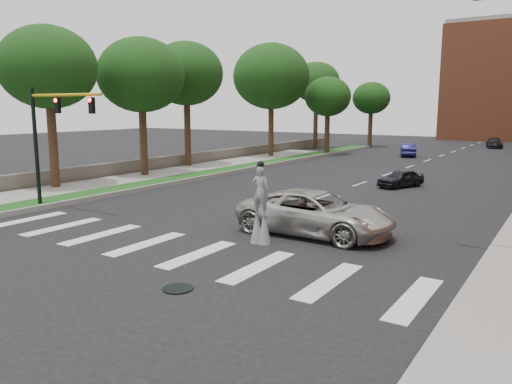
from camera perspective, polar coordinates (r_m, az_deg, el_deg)
name	(u,v)px	position (r m, az deg, el deg)	size (l,w,h in m)	color
ground_plane	(152,256)	(18.29, -11.79, -7.15)	(160.00, 160.00, 0.00)	black
grass_median	(225,171)	(40.57, -3.54, 2.45)	(2.00, 60.00, 0.25)	#154814
median_curb	(236,171)	(39.96, -2.32, 2.37)	(0.20, 60.00, 0.28)	gray
sidewalk_left	(102,184)	(35.37, -17.19, 0.90)	(4.00, 60.00, 0.18)	gray
stone_wall	(189,159)	(45.48, -7.64, 3.70)	(0.50, 56.00, 1.10)	#5E5950
manhole	(178,289)	(14.95, -8.92, -10.85)	(0.90, 0.90, 0.04)	black
traffic_signal	(49,129)	(27.02, -22.55, 6.66)	(5.30, 0.23, 6.20)	black
stilt_performer	(261,209)	(19.18, 0.53, -1.99)	(0.84, 0.55, 3.22)	#372316
suv_crossing	(316,213)	(20.78, 6.82, -2.40)	(3.01, 6.53, 1.81)	#B7B5AD
car_near	(401,178)	(34.22, 16.20, 1.51)	(1.39, 3.46, 1.18)	black
car_mid	(408,150)	(55.96, 16.98, 4.62)	(1.46, 4.20, 1.38)	#17164E
car_far	(494,143)	(71.53, 25.59, 5.06)	(1.75, 4.31, 1.25)	black
tree_1	(48,68)	(34.21, -22.70, 12.95)	(6.01, 6.01, 10.21)	#372316
tree_2	(141,76)	(38.34, -13.01, 12.85)	(6.40, 6.40, 10.26)	#372316
tree_3	(186,74)	(43.93, -7.98, 13.20)	(6.34, 6.34, 10.72)	#372316
tree_4	(271,77)	(52.54, 1.75, 13.05)	(7.88, 7.88, 11.68)	#372316
tree_5	(316,83)	(63.35, 6.91, 12.28)	(5.85, 5.85, 10.71)	#372316
tree_6	(328,97)	(55.85, 8.22, 10.69)	(5.05, 5.05, 8.49)	#372316
tree_7	(371,98)	(67.59, 13.04, 10.37)	(4.87, 4.87, 8.44)	#372316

